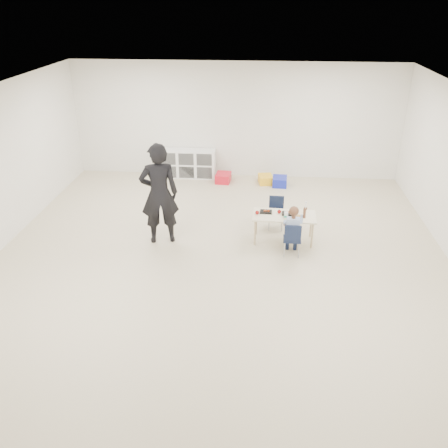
# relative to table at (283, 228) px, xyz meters

# --- Properties ---
(room) EXTENTS (9.00, 9.02, 2.80)m
(room) POSITION_rel_table_xyz_m (-1.12, -1.00, 1.13)
(room) COLOR #BBAD90
(room) RESTS_ON ground
(table) EXTENTS (1.17, 0.61, 0.53)m
(table) POSITION_rel_table_xyz_m (0.00, 0.00, 0.00)
(table) COLOR #F9E7C7
(table) RESTS_ON ground
(chair_near) EXTENTS (0.32, 0.30, 0.64)m
(chair_near) POSITION_rel_table_xyz_m (0.14, -0.51, 0.05)
(chair_near) COLOR #111A34
(chair_near) RESTS_ON ground
(chair_far) EXTENTS (0.32, 0.30, 0.64)m
(chair_far) POSITION_rel_table_xyz_m (-0.14, 0.51, 0.05)
(chair_far) COLOR #111A34
(chair_far) RESTS_ON ground
(child) EXTENTS (0.44, 0.44, 1.00)m
(child) POSITION_rel_table_xyz_m (0.14, -0.51, 0.23)
(child) COLOR #9EB3D6
(child) RESTS_ON chair_near
(lunch_tray_near) EXTENTS (0.22, 0.17, 0.03)m
(lunch_tray_near) POSITION_rel_table_xyz_m (0.07, 0.04, 0.28)
(lunch_tray_near) COLOR black
(lunch_tray_near) RESTS_ON table
(lunch_tray_far) EXTENTS (0.22, 0.17, 0.03)m
(lunch_tray_far) POSITION_rel_table_xyz_m (-0.34, 0.08, 0.28)
(lunch_tray_far) COLOR black
(lunch_tray_far) RESTS_ON table
(milk_carton) EXTENTS (0.07, 0.07, 0.10)m
(milk_carton) POSITION_rel_table_xyz_m (0.03, -0.09, 0.31)
(milk_carton) COLOR white
(milk_carton) RESTS_ON table
(bread_roll) EXTENTS (0.09, 0.09, 0.07)m
(bread_roll) POSITION_rel_table_xyz_m (0.25, -0.10, 0.29)
(bread_roll) COLOR tan
(bread_roll) RESTS_ON table
(apple_near) EXTENTS (0.07, 0.07, 0.07)m
(apple_near) POSITION_rel_table_xyz_m (-0.09, 0.07, 0.30)
(apple_near) COLOR maroon
(apple_near) RESTS_ON table
(apple_far) EXTENTS (0.07, 0.07, 0.07)m
(apple_far) POSITION_rel_table_xyz_m (-0.50, -0.01, 0.30)
(apple_far) COLOR maroon
(apple_far) RESTS_ON table
(cubby_shelf) EXTENTS (1.40, 0.40, 0.70)m
(cubby_shelf) POSITION_rel_table_xyz_m (-2.32, 3.28, 0.08)
(cubby_shelf) COLOR white
(cubby_shelf) RESTS_ON ground
(adult) EXTENTS (0.79, 0.62, 1.89)m
(adult) POSITION_rel_table_xyz_m (-2.27, -0.19, 0.68)
(adult) COLOR black
(adult) RESTS_ON ground
(bin_red) EXTENTS (0.38, 0.47, 0.22)m
(bin_red) POSITION_rel_table_xyz_m (-1.39, 2.98, -0.16)
(bin_red) COLOR red
(bin_red) RESTS_ON ground
(bin_yellow) EXTENTS (0.38, 0.45, 0.20)m
(bin_yellow) POSITION_rel_table_xyz_m (-0.35, 2.98, -0.17)
(bin_yellow) COLOR yellow
(bin_yellow) RESTS_ON ground
(bin_blue) EXTENTS (0.35, 0.45, 0.21)m
(bin_blue) POSITION_rel_table_xyz_m (-0.00, 2.85, -0.16)
(bin_blue) COLOR #1621A6
(bin_blue) RESTS_ON ground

